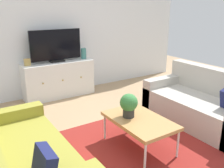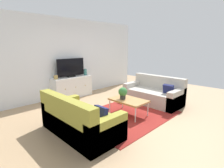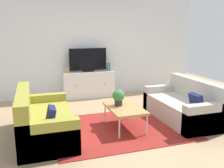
{
  "view_description": "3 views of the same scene",
  "coord_description": "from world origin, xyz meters",
  "px_view_note": "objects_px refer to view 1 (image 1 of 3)",
  "views": [
    {
      "loc": [
        -1.76,
        -2.37,
        1.79
      ],
      "look_at": [
        0.0,
        0.35,
        0.76
      ],
      "focal_mm": 39.59,
      "sensor_mm": 36.0,
      "label": 1
    },
    {
      "loc": [
        -3.24,
        -2.88,
        1.77
      ],
      "look_at": [
        0.0,
        0.35,
        0.76
      ],
      "focal_mm": 27.74,
      "sensor_mm": 36.0,
      "label": 2
    },
    {
      "loc": [
        -1.5,
        -4.26,
        1.81
      ],
      "look_at": [
        0.0,
        0.35,
        0.76
      ],
      "focal_mm": 39.32,
      "sensor_mm": 36.0,
      "label": 3
    }
  ],
  "objects_px": {
    "potted_plant": "(129,104)",
    "mantel_clock": "(27,62)",
    "couch_right_side": "(203,105)",
    "coffee_table": "(139,121)",
    "tv_console": "(59,79)",
    "flat_screen_tv": "(56,46)",
    "glass_vase": "(84,53)",
    "couch_left_side": "(15,166)"
  },
  "relations": [
    {
      "from": "flat_screen_tv",
      "to": "potted_plant",
      "type": "bearing_deg",
      "value": -88.46
    },
    {
      "from": "couch_right_side",
      "to": "coffee_table",
      "type": "bearing_deg",
      "value": -177.23
    },
    {
      "from": "coffee_table",
      "to": "tv_console",
      "type": "bearing_deg",
      "value": 93.22
    },
    {
      "from": "coffee_table",
      "to": "flat_screen_tv",
      "type": "xyz_separation_m",
      "value": [
        -0.14,
        2.46,
        0.65
      ]
    },
    {
      "from": "flat_screen_tv",
      "to": "couch_left_side",
      "type": "bearing_deg",
      "value": -119.92
    },
    {
      "from": "couch_right_side",
      "to": "coffee_table",
      "type": "xyz_separation_m",
      "value": [
        -1.36,
        -0.07,
        0.11
      ]
    },
    {
      "from": "couch_left_side",
      "to": "tv_console",
      "type": "distance_m",
      "value": 2.75
    },
    {
      "from": "glass_vase",
      "to": "potted_plant",
      "type": "bearing_deg",
      "value": -102.75
    },
    {
      "from": "tv_console",
      "to": "potted_plant",
      "type": "bearing_deg",
      "value": -88.45
    },
    {
      "from": "couch_left_side",
      "to": "tv_console",
      "type": "relative_size",
      "value": 1.23
    },
    {
      "from": "potted_plant",
      "to": "mantel_clock",
      "type": "bearing_deg",
      "value": 105.67
    },
    {
      "from": "couch_left_side",
      "to": "mantel_clock",
      "type": "distance_m",
      "value": 2.55
    },
    {
      "from": "coffee_table",
      "to": "flat_screen_tv",
      "type": "bearing_deg",
      "value": 93.19
    },
    {
      "from": "tv_console",
      "to": "glass_vase",
      "type": "distance_m",
      "value": 0.75
    },
    {
      "from": "tv_console",
      "to": "couch_left_side",
      "type": "bearing_deg",
      "value": -120.13
    },
    {
      "from": "potted_plant",
      "to": "tv_console",
      "type": "bearing_deg",
      "value": 91.55
    },
    {
      "from": "coffee_table",
      "to": "glass_vase",
      "type": "distance_m",
      "value": 2.52
    },
    {
      "from": "glass_vase",
      "to": "mantel_clock",
      "type": "relative_size",
      "value": 1.71
    },
    {
      "from": "coffee_table",
      "to": "couch_left_side",
      "type": "bearing_deg",
      "value": 177.51
    },
    {
      "from": "glass_vase",
      "to": "couch_right_side",
      "type": "bearing_deg",
      "value": -68.97
    },
    {
      "from": "couch_left_side",
      "to": "potted_plant",
      "type": "height_order",
      "value": "couch_left_side"
    },
    {
      "from": "couch_right_side",
      "to": "tv_console",
      "type": "distance_m",
      "value": 2.81
    },
    {
      "from": "tv_console",
      "to": "flat_screen_tv",
      "type": "bearing_deg",
      "value": 90.0
    },
    {
      "from": "potted_plant",
      "to": "mantel_clock",
      "type": "distance_m",
      "value": 2.41
    },
    {
      "from": "couch_left_side",
      "to": "potted_plant",
      "type": "distance_m",
      "value": 1.48
    },
    {
      "from": "couch_right_side",
      "to": "coffee_table",
      "type": "relative_size",
      "value": 1.85
    },
    {
      "from": "couch_left_side",
      "to": "mantel_clock",
      "type": "xyz_separation_m",
      "value": [
        0.79,
        2.37,
        0.51
      ]
    },
    {
      "from": "couch_left_side",
      "to": "potted_plant",
      "type": "bearing_deg",
      "value": 2.56
    },
    {
      "from": "flat_screen_tv",
      "to": "mantel_clock",
      "type": "xyz_separation_m",
      "value": [
        -0.59,
        -0.02,
        -0.25
      ]
    },
    {
      "from": "couch_left_side",
      "to": "glass_vase",
      "type": "relative_size",
      "value": 7.79
    },
    {
      "from": "couch_left_side",
      "to": "coffee_table",
      "type": "distance_m",
      "value": 1.52
    },
    {
      "from": "flat_screen_tv",
      "to": "tv_console",
      "type": "bearing_deg",
      "value": -90.0
    },
    {
      "from": "couch_right_side",
      "to": "flat_screen_tv",
      "type": "bearing_deg",
      "value": 122.03
    },
    {
      "from": "mantel_clock",
      "to": "coffee_table",
      "type": "bearing_deg",
      "value": -73.5
    },
    {
      "from": "glass_vase",
      "to": "flat_screen_tv",
      "type": "bearing_deg",
      "value": 178.04
    },
    {
      "from": "potted_plant",
      "to": "mantel_clock",
      "type": "xyz_separation_m",
      "value": [
        -0.65,
        2.31,
        0.19
      ]
    },
    {
      "from": "couch_right_side",
      "to": "glass_vase",
      "type": "relative_size",
      "value": 7.79
    },
    {
      "from": "coffee_table",
      "to": "glass_vase",
      "type": "height_order",
      "value": "glass_vase"
    },
    {
      "from": "tv_console",
      "to": "mantel_clock",
      "type": "xyz_separation_m",
      "value": [
        -0.59,
        0.0,
        0.42
      ]
    },
    {
      "from": "mantel_clock",
      "to": "glass_vase",
      "type": "bearing_deg",
      "value": 0.0
    },
    {
      "from": "potted_plant",
      "to": "mantel_clock",
      "type": "relative_size",
      "value": 2.39
    },
    {
      "from": "couch_left_side",
      "to": "glass_vase",
      "type": "bearing_deg",
      "value": 50.41
    }
  ]
}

